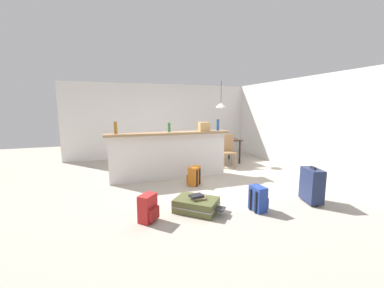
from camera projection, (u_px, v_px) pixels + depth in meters
name	position (u px, v px, depth m)	size (l,w,h in m)	color
ground_plane	(194.00, 181.00, 5.73)	(13.00, 13.00, 0.05)	#ADA393
wall_back	(165.00, 121.00, 8.38)	(6.60, 0.10, 2.50)	silver
wall_right	(291.00, 124.00, 6.80)	(0.10, 6.00, 2.50)	silver
partition_half_wall	(170.00, 157.00, 5.76)	(2.80, 0.20, 1.08)	silver
bar_countertop	(169.00, 133.00, 5.67)	(2.96, 0.40, 0.05)	#93704C
bottle_amber	(116.00, 128.00, 5.29)	(0.07, 0.07, 0.27)	#9E661E
bottle_green	(169.00, 127.00, 5.68)	(0.06, 0.06, 0.22)	#2D6B38
bottle_blue	(218.00, 125.00, 6.04)	(0.07, 0.07, 0.28)	#284C89
grocery_bag	(204.00, 127.00, 5.93)	(0.26, 0.18, 0.22)	tan
dining_table	(220.00, 142.00, 7.42)	(1.10, 0.80, 0.74)	#332319
dining_chair_near_partition	(227.00, 149.00, 6.92)	(0.47, 0.47, 0.93)	#9E754C
pendant_lamp	(221.00, 105.00, 7.33)	(0.34, 0.34, 0.84)	black
suitcase_flat_olive	(196.00, 205.00, 3.97)	(0.84, 0.83, 0.22)	#51562D
backpack_red	(148.00, 208.00, 3.62)	(0.34, 0.34, 0.42)	red
backpack_blue	(258.00, 199.00, 3.99)	(0.27, 0.30, 0.42)	#233D93
suitcase_upright_navy	(312.00, 185.00, 4.31)	(0.35, 0.49, 0.67)	#1E284C
backpack_orange	(194.00, 176.00, 5.31)	(0.34, 0.34, 0.42)	orange
book_stack	(198.00, 197.00, 3.94)	(0.29, 0.21, 0.07)	tan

